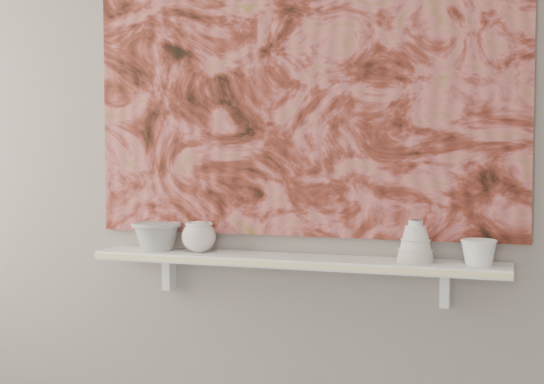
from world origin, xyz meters
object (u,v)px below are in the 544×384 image
at_px(shelf, 294,261).
at_px(bowl_grey, 157,236).
at_px(cup_cream, 199,237).
at_px(painting, 301,75).
at_px(bell_vessel, 416,241).
at_px(bowl_white, 479,252).

relative_size(shelf, bowl_grey, 7.94).
bearing_deg(cup_cream, shelf, 0.00).
xyz_separation_m(shelf, painting, (0.00, 0.08, 0.62)).
distance_m(bowl_grey, cup_cream, 0.16).
bearing_deg(cup_cream, painting, 13.19).
xyz_separation_m(bowl_grey, bell_vessel, (0.91, 0.00, 0.02)).
xyz_separation_m(cup_cream, bowl_white, (0.94, 0.00, -0.01)).
bearing_deg(shelf, bowl_white, 0.00).
height_order(shelf, cup_cream, cup_cream).
xyz_separation_m(painting, bowl_grey, (-0.51, -0.08, -0.56)).
distance_m(painting, bowl_grey, 0.76).
height_order(shelf, bowl_white, bowl_white).
xyz_separation_m(shelf, cup_cream, (-0.34, 0.00, 0.07)).
xyz_separation_m(shelf, bowl_white, (0.60, 0.00, 0.06)).
relative_size(shelf, bell_vessel, 10.44).
distance_m(bell_vessel, bowl_white, 0.20).
height_order(cup_cream, bowl_white, cup_cream).
height_order(painting, bell_vessel, painting).
bearing_deg(shelf, bowl_grey, 180.00).
distance_m(painting, cup_cream, 0.66).
relative_size(bowl_grey, bell_vessel, 1.31).
bearing_deg(bowl_white, bowl_grey, 180.00).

